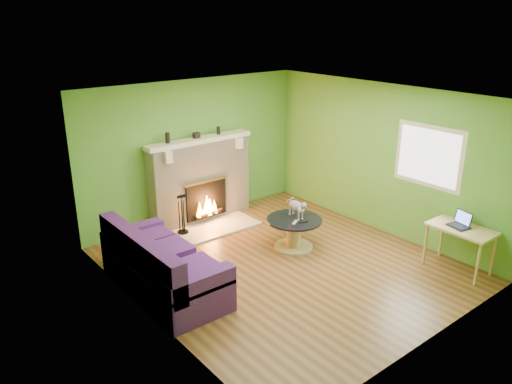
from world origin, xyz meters
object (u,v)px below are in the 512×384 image
at_px(sofa, 160,268).
at_px(cat, 296,208).
at_px(desk, 461,233).
at_px(coffee_table, 294,231).

relative_size(sofa, cat, 3.96).
relative_size(sofa, desk, 2.23).
bearing_deg(desk, coffee_table, 123.93).
distance_m(sofa, cat, 2.49).
distance_m(sofa, coffee_table, 2.39).
relative_size(desk, cat, 1.77).
xyz_separation_m(coffee_table, cat, (0.08, 0.05, 0.38)).
height_order(coffee_table, desk, desk).
bearing_deg(cat, sofa, -172.24).
xyz_separation_m(sofa, cat, (2.47, -0.10, 0.31)).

